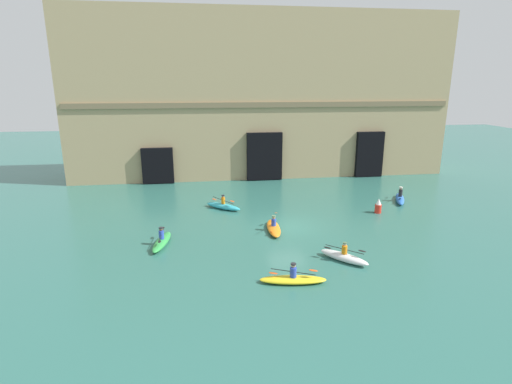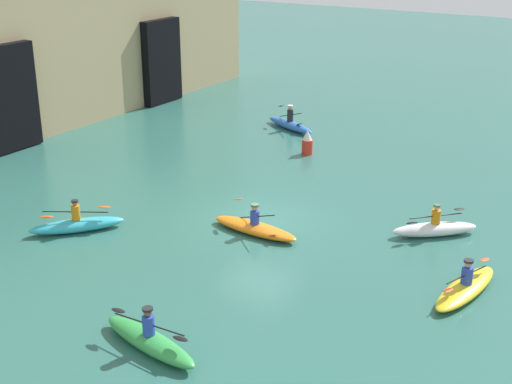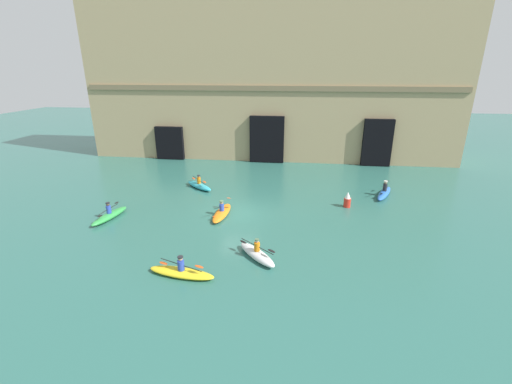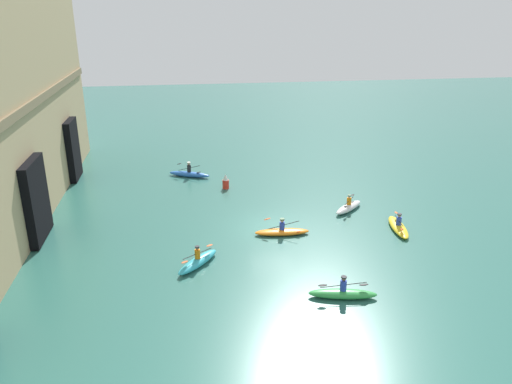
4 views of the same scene
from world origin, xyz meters
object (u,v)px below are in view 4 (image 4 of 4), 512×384
(kayak_cyan, at_px, (198,261))
(marker_buoy, at_px, (226,182))
(kayak_yellow, at_px, (398,226))
(kayak_blue, at_px, (189,174))
(kayak_orange, at_px, (282,231))
(kayak_white, at_px, (349,207))
(kayak_green, at_px, (343,293))

(kayak_cyan, bearing_deg, marker_buoy, -152.77)
(kayak_yellow, relative_size, marker_buoy, 3.01)
(kayak_yellow, height_order, kayak_blue, kayak_blue)
(kayak_orange, bearing_deg, kayak_cyan, 34.24)
(kayak_blue, xyz_separation_m, kayak_orange, (-11.58, -5.20, -0.05))
(kayak_white, distance_m, kayak_yellow, 3.92)
(kayak_cyan, relative_size, kayak_orange, 0.87)
(kayak_yellow, xyz_separation_m, kayak_orange, (0.35, 7.17, 0.01))
(kayak_blue, distance_m, kayak_green, 19.88)
(kayak_white, bearing_deg, kayak_cyan, -10.92)
(kayak_white, height_order, marker_buoy, marker_buoy)
(kayak_white, bearing_deg, marker_buoy, -76.78)
(kayak_yellow, xyz_separation_m, kayak_blue, (11.93, 12.37, 0.06))
(kayak_white, distance_m, kayak_orange, 5.95)
(kayak_green, bearing_deg, marker_buoy, -64.39)
(kayak_cyan, bearing_deg, kayak_orange, 160.40)
(kayak_blue, relative_size, kayak_green, 1.03)
(kayak_white, height_order, kayak_yellow, kayak_white)
(kayak_yellow, xyz_separation_m, kayak_green, (-6.80, 5.71, 0.04))
(kayak_cyan, xyz_separation_m, kayak_yellow, (2.69, -12.29, -0.05))
(kayak_blue, height_order, kayak_green, kayak_blue)
(kayak_orange, bearing_deg, kayak_green, 105.11)
(kayak_cyan, relative_size, kayak_blue, 0.85)
(kayak_white, bearing_deg, kayak_orange, -11.11)
(kayak_blue, distance_m, kayak_orange, 12.70)
(kayak_cyan, bearing_deg, kayak_blue, -139.98)
(kayak_green, relative_size, marker_buoy, 2.92)
(kayak_cyan, relative_size, kayak_white, 1.08)
(kayak_green, height_order, kayak_orange, kayak_green)
(kayak_yellow, bearing_deg, kayak_white, -140.86)
(kayak_white, xyz_separation_m, kayak_orange, (-3.00, 5.14, -0.05))
(kayak_blue, bearing_deg, marker_buoy, -25.92)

